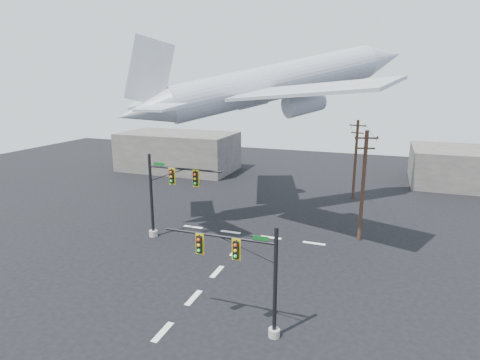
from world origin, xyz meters
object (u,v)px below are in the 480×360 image
at_px(signal_mast_far, 165,195).
at_px(airliner, 276,83).
at_px(signal_mast_near, 249,275).
at_px(utility_pole_b, 355,158).
at_px(utility_pole_a, 363,184).

height_order(signal_mast_far, airliner, airliner).
bearing_deg(signal_mast_far, signal_mast_near, -42.90).
relative_size(signal_mast_far, airliner, 0.29).
height_order(signal_mast_far, utility_pole_b, utility_pole_b).
height_order(utility_pole_a, airliner, airliner).
bearing_deg(utility_pole_b, signal_mast_far, -113.67).
relative_size(signal_mast_far, utility_pole_b, 0.81).
relative_size(signal_mast_near, utility_pole_a, 0.70).
distance_m(signal_mast_near, utility_pole_b, 30.10).
bearing_deg(airliner, utility_pole_b, 7.17).
xyz_separation_m(utility_pole_b, airliner, (-7.57, -9.18, 8.87)).
relative_size(utility_pole_a, utility_pole_b, 1.04).
bearing_deg(utility_pole_b, utility_pole_a, -68.55).
bearing_deg(signal_mast_near, signal_mast_far, 137.10).
bearing_deg(signal_mast_near, utility_pole_a, 73.01).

